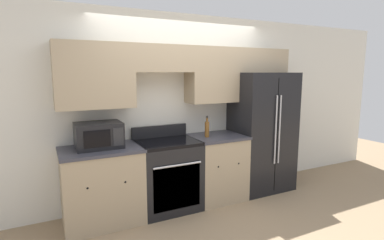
{
  "coord_description": "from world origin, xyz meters",
  "views": [
    {
      "loc": [
        -1.78,
        -3.22,
        1.8
      ],
      "look_at": [
        0.0,
        0.31,
        1.17
      ],
      "focal_mm": 28.0,
      "sensor_mm": 36.0,
      "label": 1
    }
  ],
  "objects": [
    {
      "name": "lower_cabinets_left",
      "position": [
        -1.2,
        0.31,
        0.46
      ],
      "size": [
        0.93,
        0.64,
        0.92
      ],
      "color": "tan",
      "rests_on": "ground_plane"
    },
    {
      "name": "refrigerator",
      "position": [
        1.21,
        0.37,
        0.9
      ],
      "size": [
        0.9,
        0.78,
        1.8
      ],
      "color": "black",
      "rests_on": "ground_plane"
    },
    {
      "name": "wall_back",
      "position": [
        0.02,
        0.59,
        1.48
      ],
      "size": [
        8.0,
        0.39,
        2.6
      ],
      "color": "silver",
      "rests_on": "ground_plane"
    },
    {
      "name": "lower_cabinets_right",
      "position": [
        0.39,
        0.31,
        0.46
      ],
      "size": [
        0.75,
        0.64,
        0.92
      ],
      "color": "tan",
      "rests_on": "ground_plane"
    },
    {
      "name": "bottle",
      "position": [
        0.22,
        0.29,
        1.04
      ],
      "size": [
        0.06,
        0.06,
        0.29
      ],
      "color": "brown",
      "rests_on": "lower_cabinets_right"
    },
    {
      "name": "ground_plane",
      "position": [
        0.0,
        0.0,
        0.0
      ],
      "size": [
        12.0,
        12.0,
        0.0
      ],
      "primitive_type": "plane",
      "color": "#937A5B"
    },
    {
      "name": "microwave",
      "position": [
        -1.21,
        0.36,
        1.07
      ],
      "size": [
        0.53,
        0.4,
        0.3
      ],
      "color": "black",
      "rests_on": "lower_cabinets_left"
    },
    {
      "name": "oven_range",
      "position": [
        -0.36,
        0.31,
        0.47
      ],
      "size": [
        0.78,
        0.65,
        1.08
      ],
      "color": "black",
      "rests_on": "ground_plane"
    }
  ]
}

